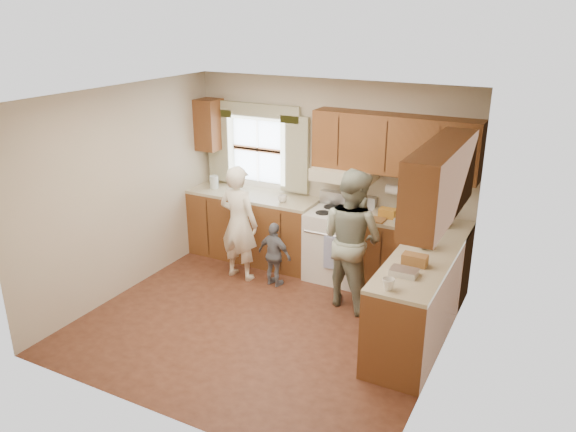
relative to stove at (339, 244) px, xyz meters
The scene contains 6 objects.
room 1.66m from the stove, 101.81° to the right, with size 3.80×3.80×3.80m.
kitchen_fixtures 0.61m from the stove, 48.76° to the right, with size 3.80×2.25×2.15m.
stove is the anchor object (origin of this frame).
woman_left 1.31m from the stove, 152.84° to the right, with size 0.55×0.36×1.50m, color white.
woman_right 0.79m from the stove, 56.18° to the right, with size 0.80×0.63×1.65m, color #284033.
child 0.86m from the stove, 136.88° to the right, with size 0.49×0.20×0.83m, color slate.
Camera 1 is at (2.79, -4.75, 3.28)m, focal length 35.00 mm.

